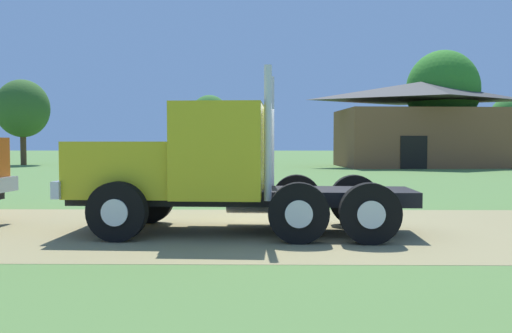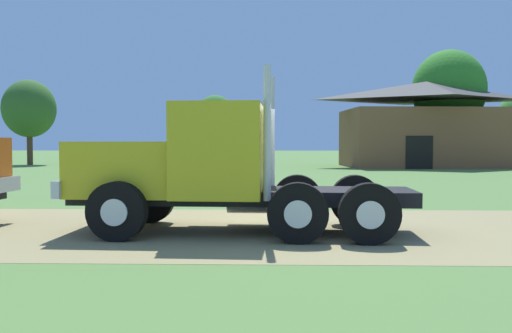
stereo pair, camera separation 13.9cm
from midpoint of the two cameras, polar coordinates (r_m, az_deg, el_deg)
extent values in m
plane|color=#53783A|center=(11.15, 3.66, -6.68)|extent=(200.00, 200.00, 0.00)
cube|color=#8F8356|center=(11.15, 3.66, -6.66)|extent=(120.00, 6.38, 0.01)
cube|color=black|center=(10.72, -0.97, -3.10)|extent=(6.71, 1.78, 0.28)
cube|color=gold|center=(11.12, -12.86, -0.18)|extent=(2.13, 2.05, 1.08)
cube|color=silver|center=(11.50, -17.97, -1.94)|extent=(0.26, 2.15, 0.32)
cube|color=gold|center=(10.71, -3.31, 1.73)|extent=(1.77, 2.31, 1.80)
cube|color=#2D3D4C|center=(10.86, -7.82, 3.62)|extent=(0.12, 1.86, 0.79)
cylinder|color=silver|center=(9.75, 1.61, 3.55)|extent=(0.14, 0.14, 2.45)
cylinder|color=silver|center=(11.52, 1.99, 3.41)|extent=(0.14, 0.14, 2.45)
cylinder|color=silver|center=(11.71, -0.23, -3.69)|extent=(1.02, 0.56, 0.52)
cylinder|color=black|center=(10.09, -14.11, -4.62)|extent=(1.10, 0.35, 1.08)
cylinder|color=silver|center=(9.94, -14.40, -4.74)|extent=(0.49, 0.06, 0.49)
cylinder|color=black|center=(12.22, -10.84, -3.34)|extent=(1.10, 0.35, 1.08)
cylinder|color=silver|center=(12.37, -10.65, -3.26)|extent=(0.49, 0.06, 0.49)
cylinder|color=black|center=(9.69, 12.30, -4.90)|extent=(1.10, 0.35, 1.08)
cylinder|color=silver|center=(9.53, 12.44, -5.03)|extent=(0.49, 0.06, 0.49)
cylinder|color=black|center=(11.89, 10.77, -3.50)|extent=(1.10, 0.35, 1.08)
cylinder|color=silver|center=(12.04, 10.68, -3.42)|extent=(0.49, 0.06, 0.49)
cylinder|color=black|center=(9.59, 4.87, -4.93)|extent=(1.10, 0.35, 1.08)
cylinder|color=silver|center=(9.44, 4.88, -5.06)|extent=(0.49, 0.06, 0.49)
cylinder|color=black|center=(11.81, 4.72, -3.51)|extent=(1.10, 0.35, 1.08)
cylinder|color=silver|center=(11.97, 4.72, -3.43)|extent=(0.49, 0.06, 0.49)
cube|color=brown|center=(40.92, 17.66, 2.87)|extent=(11.84, 7.62, 4.13)
pyramid|color=#393939|center=(41.08, 17.73, 7.64)|extent=(12.43, 8.00, 1.35)
cube|color=black|center=(37.10, 16.99, 1.43)|extent=(1.80, 0.19, 2.20)
cylinder|color=#513823|center=(45.81, -22.73, 1.90)|extent=(0.44, 0.44, 2.77)
ellipsoid|color=#325C24|center=(45.88, -22.80, 5.67)|extent=(4.08, 4.08, 4.48)
cylinder|color=#513823|center=(51.01, -4.26, 2.08)|extent=(0.44, 0.44, 2.64)
ellipsoid|color=#366E2B|center=(51.06, -4.27, 5.24)|extent=(3.75, 3.75, 4.12)
cylinder|color=#513823|center=(43.13, 19.73, 2.44)|extent=(0.44, 0.44, 3.55)
ellipsoid|color=#327C25|center=(43.31, 19.81, 7.65)|extent=(5.41, 5.41, 5.95)
camera|label=1|loc=(0.07, -89.63, 0.02)|focal=37.81mm
camera|label=2|loc=(0.07, 90.37, -0.02)|focal=37.81mm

